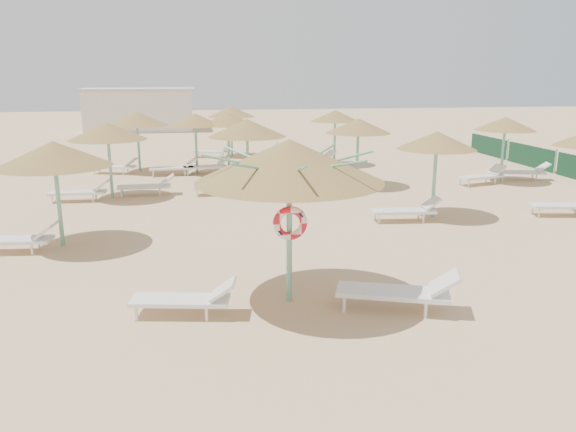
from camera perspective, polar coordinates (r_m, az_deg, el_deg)
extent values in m
plane|color=tan|center=(11.44, 0.11, -8.00)|extent=(120.00, 120.00, 0.00)
cylinder|color=#65B091|center=(10.72, 0.13, -2.02)|extent=(0.11, 0.11, 2.65)
cone|color=olive|center=(10.41, 0.13, 5.65)|extent=(3.54, 3.54, 0.80)
cylinder|color=#65B091|center=(10.45, 0.13, 4.19)|extent=(0.20, 0.20, 0.12)
cylinder|color=#65B091|center=(10.58, 4.51, 5.52)|extent=(1.60, 0.04, 0.40)
cylinder|color=#65B091|center=(11.08, 2.60, 5.95)|extent=(1.16, 1.16, 0.40)
cylinder|color=#65B091|center=(11.21, -0.54, 6.06)|extent=(0.04, 1.60, 0.40)
cylinder|color=#65B091|center=(10.91, -3.36, 5.80)|extent=(1.16, 1.16, 0.40)
cylinder|color=#65B091|center=(10.32, -4.35, 5.30)|extent=(1.60, 0.04, 0.40)
cylinder|color=#65B091|center=(9.78, -2.66, 4.83)|extent=(1.16, 1.16, 0.40)
cylinder|color=#65B091|center=(9.62, 0.92, 4.69)|extent=(0.04, 1.60, 0.40)
cylinder|color=#65B091|center=(9.97, 3.95, 4.99)|extent=(1.16, 1.16, 0.40)
torus|color=red|center=(10.55, 0.22, -0.73)|extent=(0.66, 0.15, 0.66)
cylinder|color=white|center=(10.63, -15.15, -9.56)|extent=(0.06, 0.06, 0.26)
cylinder|color=white|center=(11.04, -14.47, -8.59)|extent=(0.06, 0.06, 0.26)
cylinder|color=white|center=(10.35, -8.28, -9.86)|extent=(0.06, 0.06, 0.26)
cylinder|color=white|center=(10.77, -7.87, -8.84)|extent=(0.06, 0.06, 0.26)
cube|color=white|center=(10.59, -10.90, -8.40)|extent=(1.86, 0.90, 0.08)
cube|color=white|center=(10.37, -6.60, -7.38)|extent=(0.55, 0.64, 0.34)
cylinder|color=white|center=(10.64, 5.74, -8.94)|extent=(0.07, 0.07, 0.31)
cylinder|color=white|center=(11.15, 5.97, -7.84)|extent=(0.07, 0.07, 0.31)
cylinder|color=white|center=(10.65, 13.79, -9.29)|extent=(0.07, 0.07, 0.31)
cylinder|color=white|center=(11.15, 13.64, -8.18)|extent=(0.07, 0.07, 0.31)
cube|color=white|center=(10.80, 10.56, -7.64)|extent=(2.19, 1.33, 0.09)
cube|color=white|center=(10.76, 15.61, -6.52)|extent=(0.72, 0.80, 0.40)
cylinder|color=#65B091|center=(15.43, -22.26, 1.28)|extent=(0.11, 0.11, 2.30)
cone|color=olive|center=(15.22, -22.70, 5.85)|extent=(2.83, 2.83, 0.64)
cylinder|color=#65B091|center=(15.25, -22.62, 4.94)|extent=(0.20, 0.20, 0.12)
cylinder|color=white|center=(15.16, -24.58, -3.13)|extent=(0.06, 0.06, 0.28)
cylinder|color=white|center=(15.61, -23.97, -2.58)|extent=(0.06, 0.06, 0.28)
cube|color=white|center=(15.54, -26.25, -2.22)|extent=(1.94, 0.77, 0.08)
cube|color=white|center=(15.18, -23.36, -1.33)|extent=(0.53, 0.64, 0.36)
cylinder|color=#65B091|center=(20.93, -17.62, 4.85)|extent=(0.11, 0.11, 2.30)
cone|color=olive|center=(20.77, -17.87, 8.22)|extent=(2.70, 2.70, 0.61)
cylinder|color=#65B091|center=(20.80, -17.82, 7.56)|extent=(0.20, 0.20, 0.12)
cylinder|color=white|center=(20.87, -22.83, 1.54)|extent=(0.06, 0.06, 0.28)
cylinder|color=white|center=(21.35, -22.48, 1.84)|extent=(0.06, 0.06, 0.28)
cylinder|color=white|center=(20.55, -19.20, 1.68)|extent=(0.06, 0.06, 0.28)
cylinder|color=white|center=(21.03, -18.93, 1.98)|extent=(0.06, 0.06, 0.28)
cube|color=white|center=(20.87, -20.58, 2.26)|extent=(1.92, 0.69, 0.08)
cube|color=white|center=(20.65, -18.35, 3.00)|extent=(0.51, 0.62, 0.36)
cylinder|color=white|center=(21.08, -16.57, 2.19)|extent=(0.06, 0.06, 0.28)
cylinder|color=white|center=(21.57, -16.46, 2.46)|extent=(0.06, 0.06, 0.28)
cylinder|color=white|center=(21.00, -12.91, 2.38)|extent=(0.06, 0.06, 0.28)
cylinder|color=white|center=(21.49, -12.88, 2.65)|extent=(0.06, 0.06, 0.28)
cube|color=white|center=(21.23, -14.40, 2.91)|extent=(1.92, 0.69, 0.08)
cube|color=white|center=(21.15, -12.14, 3.67)|extent=(0.51, 0.62, 0.36)
cylinder|color=#65B091|center=(26.36, -14.94, 6.85)|extent=(0.11, 0.11, 2.30)
cone|color=olive|center=(26.24, -15.12, 9.54)|extent=(2.74, 2.74, 0.62)
cylinder|color=#65B091|center=(26.26, -15.09, 9.01)|extent=(0.20, 0.20, 0.12)
cylinder|color=white|center=(26.37, -19.08, 4.33)|extent=(0.06, 0.06, 0.28)
cylinder|color=white|center=(26.81, -18.60, 4.52)|extent=(0.06, 0.06, 0.28)
cylinder|color=white|center=(25.78, -16.41, 4.32)|extent=(0.06, 0.06, 0.28)
cylinder|color=white|center=(26.23, -15.96, 4.52)|extent=(0.06, 0.06, 0.28)
cube|color=white|center=(26.21, -17.31, 4.81)|extent=(2.00, 1.16, 0.08)
cube|color=white|center=(25.82, -15.64, 5.33)|extent=(0.64, 0.72, 0.36)
cylinder|color=#65B091|center=(21.12, -4.12, 5.56)|extent=(0.11, 0.11, 2.30)
cone|color=olive|center=(20.96, -4.18, 8.93)|extent=(2.88, 2.88, 0.65)
cylinder|color=#65B091|center=(20.99, -4.17, 8.25)|extent=(0.20, 0.20, 0.12)
cylinder|color=white|center=(20.56, -9.17, 2.31)|extent=(0.06, 0.06, 0.28)
cylinder|color=white|center=(21.05, -9.21, 2.59)|extent=(0.06, 0.06, 0.28)
cylinder|color=white|center=(20.63, -5.42, 2.47)|extent=(0.06, 0.06, 0.28)
cylinder|color=white|center=(21.11, -5.54, 2.74)|extent=(0.06, 0.06, 0.28)
cube|color=white|center=(20.80, -7.00, 3.03)|extent=(1.91, 0.66, 0.08)
cube|color=white|center=(20.82, -4.68, 3.77)|extent=(0.50, 0.61, 0.36)
cylinder|color=white|center=(21.38, -3.30, 2.93)|extent=(0.06, 0.06, 0.28)
cylinder|color=white|center=(21.87, -3.41, 3.18)|extent=(0.06, 0.06, 0.28)
cylinder|color=white|center=(21.53, 0.28, 3.03)|extent=(0.06, 0.06, 0.28)
cylinder|color=white|center=(22.02, 0.09, 3.29)|extent=(0.06, 0.06, 0.28)
cube|color=white|center=(21.67, -1.25, 3.59)|extent=(1.91, 0.66, 0.08)
cube|color=white|center=(21.74, 0.97, 4.27)|extent=(0.50, 0.61, 0.36)
cylinder|color=#65B091|center=(25.59, -6.05, 7.04)|extent=(0.11, 0.11, 2.30)
cone|color=olive|center=(25.46, -6.13, 9.79)|extent=(2.47, 2.47, 0.56)
cylinder|color=#65B091|center=(25.48, -6.11, 9.27)|extent=(0.20, 0.20, 0.12)
cylinder|color=white|center=(24.92, -10.13, 4.35)|extent=(0.06, 0.06, 0.28)
cylinder|color=white|center=(25.41, -10.32, 4.53)|extent=(0.06, 0.06, 0.28)
cylinder|color=white|center=(25.17, -7.09, 4.56)|extent=(0.06, 0.06, 0.28)
cylinder|color=white|center=(25.65, -7.33, 4.74)|extent=(0.06, 0.06, 0.28)
cube|color=white|center=(25.27, -8.45, 4.97)|extent=(1.98, 0.94, 0.08)
cube|color=white|center=(25.40, -6.58, 5.63)|extent=(0.58, 0.68, 0.36)
cylinder|color=#65B091|center=(17.84, 14.63, 3.52)|extent=(0.11, 0.11, 2.30)
cone|color=olive|center=(17.66, 14.88, 7.44)|extent=(2.39, 2.39, 0.54)
cylinder|color=#65B091|center=(17.68, 14.84, 6.70)|extent=(0.20, 0.20, 0.12)
cylinder|color=white|center=(16.84, 9.21, -0.35)|extent=(0.06, 0.06, 0.28)
cylinder|color=white|center=(17.31, 8.84, 0.07)|extent=(0.06, 0.06, 0.28)
cylinder|color=white|center=(17.20, 13.59, -0.26)|extent=(0.06, 0.06, 0.28)
cylinder|color=white|center=(17.66, 13.11, 0.15)|extent=(0.06, 0.06, 0.28)
cube|color=white|center=(17.23, 11.64, 0.49)|extent=(1.95, 0.78, 0.08)
cube|color=white|center=(17.43, 14.37, 1.30)|extent=(0.54, 0.64, 0.36)
cylinder|color=#65B091|center=(22.19, 7.05, 5.91)|extent=(0.11, 0.11, 2.30)
cone|color=olive|center=(22.05, 7.15, 9.08)|extent=(2.51, 2.51, 0.56)
cylinder|color=#65B091|center=(22.07, 7.13, 8.48)|extent=(0.20, 0.20, 0.12)
cylinder|color=white|center=(21.14, 2.82, 2.81)|extent=(0.06, 0.06, 0.28)
cylinder|color=white|center=(21.59, 2.27, 3.05)|extent=(0.06, 0.06, 0.28)
cylinder|color=white|center=(21.73, 6.07, 3.06)|extent=(0.06, 0.06, 0.28)
cylinder|color=white|center=(22.16, 5.46, 3.29)|extent=(0.06, 0.06, 0.28)
cube|color=white|center=(21.67, 4.48, 3.55)|extent=(1.99, 1.02, 0.08)
cube|color=white|center=(22.01, 6.48, 4.30)|extent=(0.61, 0.69, 0.36)
cylinder|color=#65B091|center=(27.43, 4.76, 7.55)|extent=(0.11, 0.11, 2.30)
cone|color=olive|center=(27.31, 4.81, 10.11)|extent=(2.36, 2.36, 0.53)
cylinder|color=#65B091|center=(27.33, 4.80, 9.63)|extent=(0.20, 0.20, 0.12)
cylinder|color=white|center=(26.35, 1.36, 5.10)|extent=(0.06, 0.06, 0.28)
cylinder|color=white|center=(26.78, 0.87, 5.25)|extent=(0.06, 0.06, 0.28)
cylinder|color=white|center=(26.99, 3.92, 5.29)|extent=(0.06, 0.06, 0.28)
cylinder|color=white|center=(27.42, 3.40, 5.44)|extent=(0.06, 0.06, 0.28)
cube|color=white|center=(26.91, 2.64, 5.67)|extent=(2.00, 1.14, 0.08)
cube|color=white|center=(27.29, 4.22, 6.28)|extent=(0.64, 0.71, 0.36)
cylinder|color=white|center=(19.03, 24.15, 0.26)|extent=(0.06, 0.06, 0.28)
cylinder|color=white|center=(19.48, 23.60, 0.62)|extent=(0.06, 0.06, 0.28)
cylinder|color=white|center=(20.03, 27.17, 0.58)|extent=(0.06, 0.06, 0.28)
cube|color=white|center=(19.54, 26.09, 0.94)|extent=(1.98, 0.96, 0.08)
cylinder|color=#65B091|center=(24.62, 20.96, 5.89)|extent=(0.11, 0.11, 2.30)
cone|color=olive|center=(24.49, 21.22, 8.74)|extent=(2.41, 2.41, 0.54)
cylinder|color=#65B091|center=(24.51, 21.17, 8.20)|extent=(0.20, 0.20, 0.12)
cylinder|color=white|center=(23.18, 17.90, 3.14)|extent=(0.06, 0.06, 0.28)
cylinder|color=white|center=(23.54, 17.09, 3.37)|extent=(0.06, 0.06, 0.28)
cylinder|color=white|center=(24.09, 20.29, 3.35)|extent=(0.06, 0.06, 0.28)
cylinder|color=white|center=(24.45, 19.48, 3.57)|extent=(0.06, 0.06, 0.28)
cube|color=white|center=(23.86, 18.97, 3.80)|extent=(2.00, 1.10, 0.08)
cube|color=white|center=(24.41, 20.48, 4.47)|extent=(0.63, 0.71, 0.36)
cylinder|color=white|center=(25.13, 20.98, 3.71)|extent=(0.06, 0.06, 0.28)
cylinder|color=white|center=(25.60, 20.70, 3.91)|extent=(0.06, 0.06, 0.28)
cylinder|color=white|center=(25.51, 23.91, 3.57)|extent=(0.06, 0.06, 0.28)
cylinder|color=white|center=(25.98, 23.58, 3.78)|extent=(0.06, 0.06, 0.28)
cube|color=white|center=(25.55, 22.61, 4.13)|extent=(2.00, 1.10, 0.08)
cube|color=white|center=(25.77, 24.47, 4.56)|extent=(0.63, 0.71, 0.36)
cylinder|color=#65B091|center=(30.55, -5.75, 8.21)|extent=(0.11, 0.11, 2.30)
cone|color=olive|center=(30.45, -5.81, 10.52)|extent=(2.51, 2.51, 0.57)
cylinder|color=#65B091|center=(30.46, -5.80, 10.08)|extent=(0.20, 0.20, 0.12)
cylinder|color=white|center=(30.23, -9.34, 6.10)|extent=(0.06, 0.06, 0.28)
cylinder|color=white|center=(30.70, -9.06, 6.24)|extent=(0.06, 0.06, 0.28)
cylinder|color=white|center=(29.85, -6.86, 6.09)|extent=(0.06, 0.06, 0.28)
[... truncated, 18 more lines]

